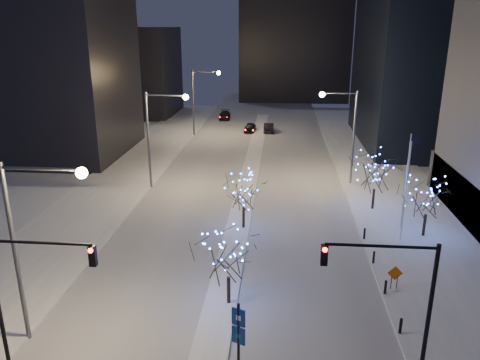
# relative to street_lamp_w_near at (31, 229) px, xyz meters

# --- Properties ---
(road) EXTENTS (20.00, 130.00, 0.02)m
(road) POSITION_rel_street_lamp_w_near_xyz_m (8.94, 33.00, -6.49)
(road) COLOR silver
(road) RESTS_ON ground
(median) EXTENTS (2.00, 80.00, 0.15)m
(median) POSITION_rel_street_lamp_w_near_xyz_m (8.94, 28.00, -6.42)
(median) COLOR white
(median) RESTS_ON ground
(east_sidewalk) EXTENTS (10.00, 90.00, 0.15)m
(east_sidewalk) POSITION_rel_street_lamp_w_near_xyz_m (23.94, 18.00, -6.42)
(east_sidewalk) COLOR white
(east_sidewalk) RESTS_ON ground
(west_sidewalk) EXTENTS (8.00, 90.00, 0.15)m
(west_sidewalk) POSITION_rel_street_lamp_w_near_xyz_m (-5.06, 18.00, -6.42)
(west_sidewalk) COLOR white
(west_sidewalk) RESTS_ON ground
(filler_west_near) EXTENTS (22.00, 18.00, 24.00)m
(filler_west_near) POSITION_rel_street_lamp_w_near_xyz_m (-19.06, 38.00, 5.50)
(filler_west_near) COLOR black
(filler_west_near) RESTS_ON ground
(filler_west_far) EXTENTS (18.00, 16.00, 16.00)m
(filler_west_far) POSITION_rel_street_lamp_w_near_xyz_m (-17.06, 68.00, 1.50)
(filler_west_far) COLOR black
(filler_west_far) RESTS_ON ground
(horizon_block) EXTENTS (24.00, 14.00, 42.00)m
(horizon_block) POSITION_rel_street_lamp_w_near_xyz_m (14.94, 90.00, 14.50)
(horizon_block) COLOR black
(horizon_block) RESTS_ON ground
(street_lamp_w_near) EXTENTS (4.40, 0.56, 10.00)m
(street_lamp_w_near) POSITION_rel_street_lamp_w_near_xyz_m (0.00, 0.00, 0.00)
(street_lamp_w_near) COLOR #595E66
(street_lamp_w_near) RESTS_ON ground
(street_lamp_w_mid) EXTENTS (4.40, 0.56, 10.00)m
(street_lamp_w_mid) POSITION_rel_street_lamp_w_near_xyz_m (0.00, 25.00, 0.00)
(street_lamp_w_mid) COLOR #595E66
(street_lamp_w_mid) RESTS_ON ground
(street_lamp_w_far) EXTENTS (4.40, 0.56, 10.00)m
(street_lamp_w_far) POSITION_rel_street_lamp_w_near_xyz_m (0.00, 50.00, 0.00)
(street_lamp_w_far) COLOR #595E66
(street_lamp_w_far) RESTS_ON ground
(street_lamp_east) EXTENTS (3.90, 0.56, 10.00)m
(street_lamp_east) POSITION_rel_street_lamp_w_near_xyz_m (19.02, 28.00, -0.05)
(street_lamp_east) COLOR #595E66
(street_lamp_east) RESTS_ON ground
(traffic_signal_west) EXTENTS (5.26, 0.43, 7.00)m
(traffic_signal_west) POSITION_rel_street_lamp_w_near_xyz_m (0.50, -2.00, -1.74)
(traffic_signal_west) COLOR black
(traffic_signal_west) RESTS_ON ground
(traffic_signal_east) EXTENTS (5.26, 0.43, 7.00)m
(traffic_signal_east) POSITION_rel_street_lamp_w_near_xyz_m (17.88, -1.00, -1.74)
(traffic_signal_east) COLOR black
(traffic_signal_east) RESTS_ON ground
(flagpoles) EXTENTS (1.35, 2.60, 8.00)m
(flagpoles) POSITION_rel_street_lamp_w_near_xyz_m (22.30, 15.25, -1.70)
(flagpoles) COLOR silver
(flagpoles) RESTS_ON east_sidewalk
(bollards) EXTENTS (0.16, 12.16, 0.90)m
(bollards) POSITION_rel_street_lamp_w_near_xyz_m (19.14, 8.00, -5.90)
(bollards) COLOR black
(bollards) RESTS_ON east_sidewalk
(car_near) EXTENTS (1.91, 4.12, 1.37)m
(car_near) POSITION_rel_street_lamp_w_near_xyz_m (7.44, 53.26, -5.82)
(car_near) COLOR black
(car_near) RESTS_ON ground
(car_mid) EXTENTS (1.54, 4.35, 1.43)m
(car_mid) POSITION_rel_street_lamp_w_near_xyz_m (10.44, 53.50, -5.78)
(car_mid) COLOR black
(car_mid) RESTS_ON ground
(car_far) EXTENTS (2.27, 4.97, 1.41)m
(car_far) POSITION_rel_street_lamp_w_near_xyz_m (2.14, 63.52, -5.79)
(car_far) COLOR black
(car_far) RESTS_ON ground
(holiday_tree_median_near) EXTENTS (3.63, 3.63, 4.65)m
(holiday_tree_median_near) POSITION_rel_street_lamp_w_near_xyz_m (9.44, 4.14, -3.29)
(holiday_tree_median_near) COLOR black
(holiday_tree_median_near) RESTS_ON median
(holiday_tree_median_far) EXTENTS (4.84, 4.84, 4.83)m
(holiday_tree_median_far) POSITION_rel_street_lamp_w_near_xyz_m (9.44, 15.41, -3.20)
(holiday_tree_median_far) COLOR black
(holiday_tree_median_far) RESTS_ON median
(holiday_tree_plaza_near) EXTENTS (3.78, 3.78, 4.77)m
(holiday_tree_plaza_near) POSITION_rel_street_lamp_w_near_xyz_m (23.98, 15.09, -3.21)
(holiday_tree_plaza_near) COLOR black
(holiday_tree_plaza_near) RESTS_ON east_sidewalk
(holiday_tree_plaza_far) EXTENTS (4.99, 4.99, 5.44)m
(holiday_tree_plaza_far) POSITION_rel_street_lamp_w_near_xyz_m (20.97, 20.68, -2.86)
(holiday_tree_plaza_far) COLOR black
(holiday_tree_plaza_far) RESTS_ON east_sidewalk
(wayfinding_sign) EXTENTS (0.67, 0.37, 3.91)m
(wayfinding_sign) POSITION_rel_street_lamp_w_near_xyz_m (10.57, -1.72, -4.10)
(wayfinding_sign) COLOR black
(wayfinding_sign) RESTS_ON ground
(construction_sign) EXTENTS (0.99, 0.06, 1.63)m
(construction_sign) POSITION_rel_street_lamp_w_near_xyz_m (19.79, 6.59, -5.37)
(construction_sign) COLOR black
(construction_sign) RESTS_ON east_sidewalk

